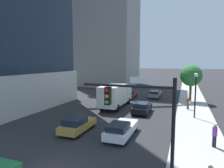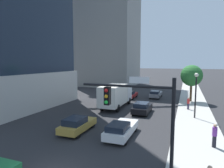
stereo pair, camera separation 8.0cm
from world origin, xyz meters
name	(u,v)px [view 1 (the left image)]	position (x,y,z in m)	size (l,w,h in m)	color
sidewalk	(193,110)	(7.94, 20.00, 0.07)	(4.14, 120.00, 0.15)	#B2AFA8
construction_building	(107,23)	(-14.27, 44.09, 17.40)	(17.67, 19.49, 41.57)	gray
traffic_light_pole	(141,108)	(4.53, 2.14, 3.95)	(5.30, 0.48, 5.52)	black
street_lamp	(196,88)	(7.89, 15.57, 3.55)	(0.44, 0.44, 5.10)	black
street_tree	(191,76)	(7.61, 25.68, 4.30)	(3.38, 3.38, 5.87)	brown
car_gold	(77,124)	(-2.46, 7.17, 0.72)	(1.84, 4.27, 1.44)	#AD8938
car_white	(121,129)	(1.73, 7.41, 0.71)	(1.85, 4.78, 1.40)	silver
car_gray	(155,94)	(1.73, 27.77, 0.71)	(1.76, 4.76, 1.40)	slate
car_black	(142,108)	(1.73, 15.98, 0.72)	(1.90, 4.33, 1.45)	black
car_red	(130,94)	(-2.46, 25.67, 0.68)	(1.75, 4.24, 1.35)	red
box_truck	(115,95)	(-2.46, 17.82, 1.86)	(2.50, 7.91, 3.31)	silver
pedestrian_purple_shirt	(215,135)	(8.96, 7.60, 1.06)	(0.34, 0.34, 1.77)	black
pedestrian_red_shirt	(188,103)	(7.22, 19.68, 0.97)	(0.34, 0.34, 1.62)	#38334C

